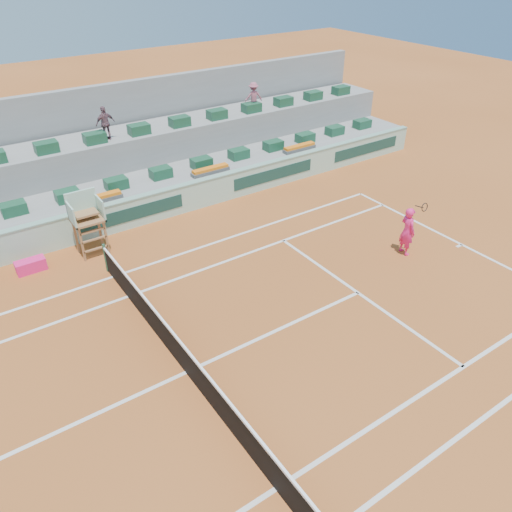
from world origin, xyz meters
The scene contains 15 objects.
ground centered at (0.00, 0.00, 0.00)m, with size 90.00×90.00×0.00m, color #95481C.
seating_tier_lower centered at (0.00, 10.70, 0.60)m, with size 36.00×4.00×1.20m, color gray.
seating_tier_upper centered at (0.00, 12.30, 1.30)m, with size 36.00×2.40×2.60m, color gray.
stadium_back_wall centered at (0.00, 13.90, 2.20)m, with size 36.00×0.40×4.40m, color gray.
player_bag centered at (-2.22, 7.46, 0.22)m, with size 1.01×0.45×0.45m, color #FF2176.
spectator_mid centered at (2.58, 11.79, 3.32)m, with size 0.85×0.35×1.44m, color #6E4953.
spectator_right centered at (10.23, 11.84, 3.29)m, with size 0.90×0.51×1.39m, color #A25163.
court_lines centered at (0.00, 0.00, 0.01)m, with size 23.89×11.09×0.01m.
tennis_net centered at (0.00, 0.00, 0.53)m, with size 0.10×11.97×1.10m.
advertising_hoarding centered at (0.02, 8.50, 0.63)m, with size 36.00×0.34×1.26m.
umpire_chair centered at (0.00, 7.50, 1.54)m, with size 1.10×0.90×2.40m.
seat_row_lower centered at (0.00, 9.80, 1.42)m, with size 32.90×0.60×0.44m.
seat_row_upper centered at (0.00, 11.70, 2.82)m, with size 32.90×0.60×0.44m.
flower_planters centered at (-1.50, 9.00, 1.33)m, with size 26.80×0.36×0.28m.
tennis_player centered at (9.59, 0.87, 0.94)m, with size 0.55×0.93×2.28m.
Camera 1 is at (-3.91, -9.09, 9.93)m, focal length 35.00 mm.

